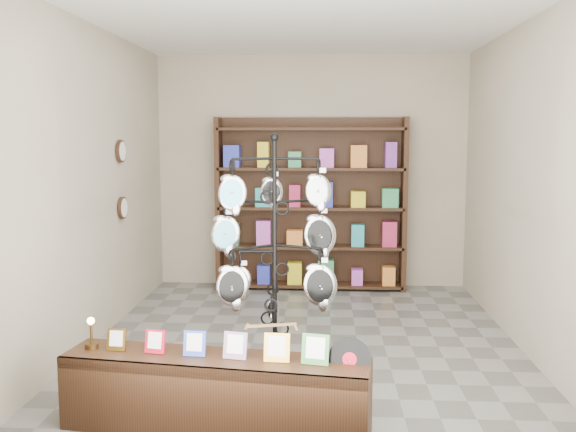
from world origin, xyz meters
The scene contains 6 objects.
ground centered at (0.00, 0.00, 0.00)m, with size 5.00×5.00×0.00m, color slate.
room_envelope centered at (0.00, 0.00, 1.85)m, with size 5.00×5.00×5.00m.
display_tree centered at (-0.19, -1.18, 1.14)m, with size 1.01×0.95×1.98m.
front_shelf centered at (-0.53, -1.82, 0.25)m, with size 2.09×0.70×0.73m.
back_shelving centered at (0.00, 2.30, 1.03)m, with size 2.42×0.36×2.20m.
wall_clocks centered at (-1.97, 0.80, 1.50)m, with size 0.03×0.24×0.84m.
Camera 1 is at (0.19, -5.87, 1.95)m, focal length 40.00 mm.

